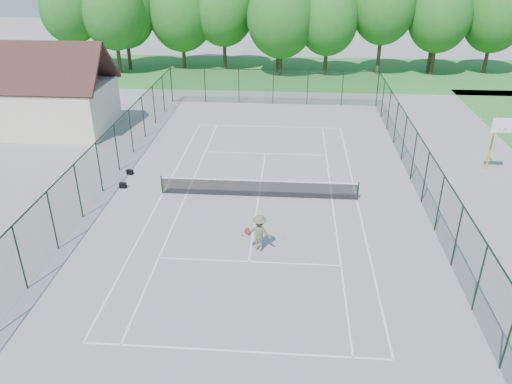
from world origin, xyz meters
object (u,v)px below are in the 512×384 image
at_px(tennis_player, 259,233).
at_px(sports_bag_a, 123,185).
at_px(tennis_net, 259,187).
at_px(basketball_goal, 497,133).

bearing_deg(tennis_player, sports_bag_a, 145.00).
height_order(tennis_net, sports_bag_a, tennis_net).
bearing_deg(basketball_goal, sports_bag_a, -170.07).
relative_size(sports_bag_a, tennis_player, 0.22).
bearing_deg(sports_bag_a, basketball_goal, 12.13).
relative_size(tennis_net, tennis_player, 6.17).
distance_m(basketball_goal, tennis_player, 16.87).
height_order(tennis_net, tennis_player, tennis_player).
bearing_deg(basketball_goal, tennis_net, -162.67).
xyz_separation_m(tennis_net, sports_bag_a, (-7.98, 0.53, -0.42)).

